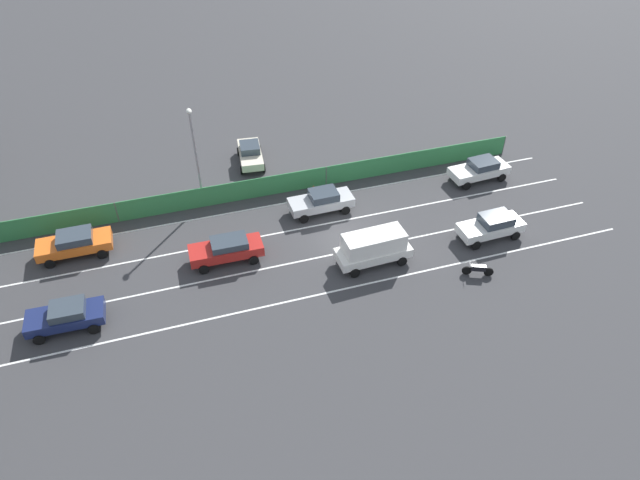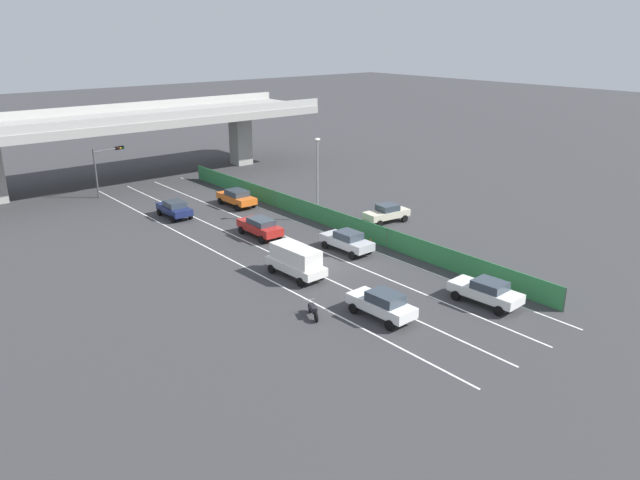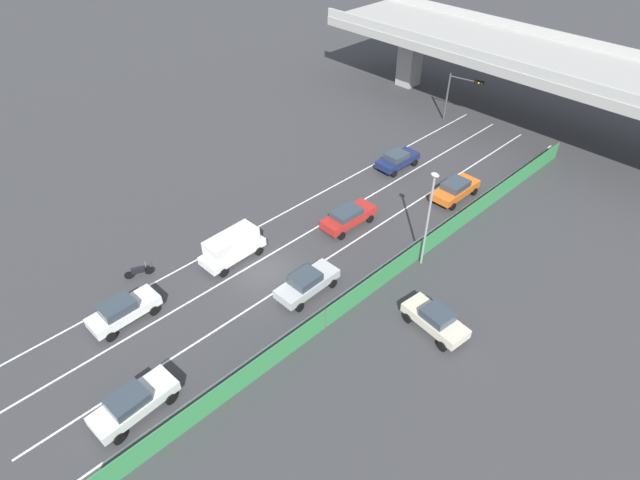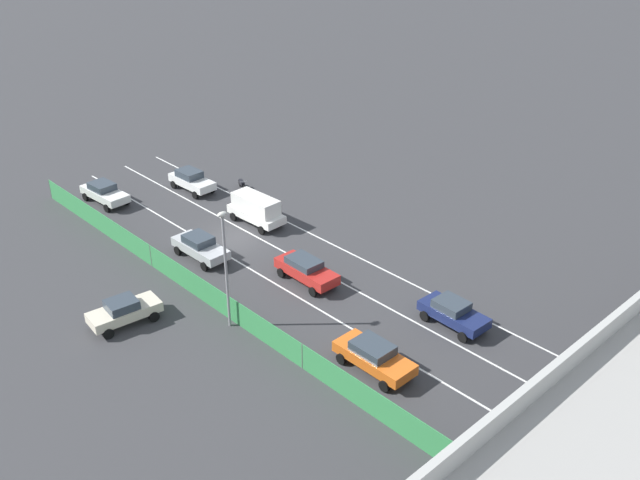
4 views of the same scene
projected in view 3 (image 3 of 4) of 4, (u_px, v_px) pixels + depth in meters
ground_plane at (271, 274)px, 36.29m from camera, size 300.00×300.00×0.00m
lane_line_left_edge at (297, 206)px, 42.72m from camera, size 0.14×49.69×0.01m
lane_line_mid_left at (324, 223)px, 40.91m from camera, size 0.14×49.69×0.01m
lane_line_mid_right at (354, 241)px, 39.10m from camera, size 0.14×49.69×0.01m
lane_line_right_edge at (387, 262)px, 37.28m from camera, size 0.14×49.69×0.01m
elevated_overpass at (532, 62)px, 50.52m from camera, size 45.58×11.10×8.18m
green_fence at (403, 262)px, 36.02m from camera, size 0.10×45.79×1.61m
car_sedan_silver at (307, 283)px, 34.28m from camera, size 2.05×4.60×1.66m
car_sedan_navy at (397, 159)px, 46.95m from camera, size 2.10×4.28×1.57m
car_taxi_orange at (455, 189)px, 43.09m from camera, size 2.06×4.66×1.63m
car_sedan_red at (348, 216)px, 40.04m from camera, size 2.01×4.69×1.61m
car_hatchback_white at (133, 403)px, 27.17m from camera, size 2.24×4.70×1.63m
car_sedan_white at (122, 310)px, 32.28m from camera, size 2.04×4.47×1.70m
car_van_white at (232, 246)px, 36.71m from camera, size 2.21×4.82×2.22m
motorcycle at (138, 271)px, 35.81m from camera, size 0.93×1.84×0.93m
parked_sedan_cream at (436, 319)px, 31.75m from camera, size 4.38×2.30×1.64m
traffic_light at (460, 90)px, 52.42m from camera, size 3.57×0.93×5.05m
street_lamp at (429, 212)px, 34.36m from camera, size 0.60×0.36×7.50m
traffic_cone at (331, 309)px, 33.23m from camera, size 0.47×0.47×0.64m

